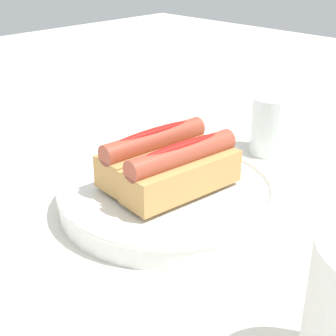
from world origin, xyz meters
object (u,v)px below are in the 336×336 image
(serving_bowl, at_px, (168,194))
(water_glass, at_px, (272,128))
(hotdog_back, at_px, (182,170))
(hotdog_front, at_px, (155,155))

(serving_bowl, height_order, water_glass, water_glass)
(hotdog_back, relative_size, water_glass, 1.71)
(hotdog_front, relative_size, hotdog_back, 0.99)
(hotdog_back, bearing_deg, serving_bowl, -97.62)
(water_glass, bearing_deg, serving_bowl, 2.30)
(water_glass, bearing_deg, hotdog_back, 8.66)
(serving_bowl, bearing_deg, hotdog_back, 82.38)
(hotdog_front, distance_m, water_glass, 0.24)
(hotdog_back, height_order, water_glass, hotdog_back)
(water_glass, bearing_deg, hotdog_front, -4.32)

